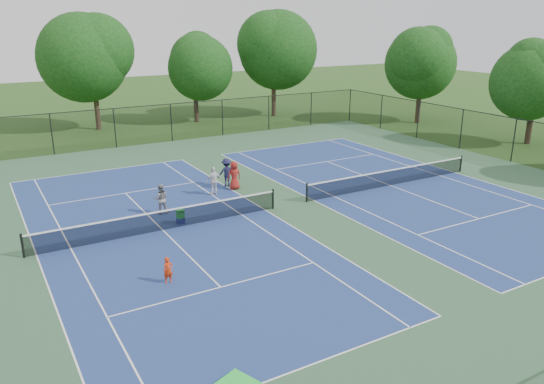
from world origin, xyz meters
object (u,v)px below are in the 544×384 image
bystander_a (214,181)px  bystander_c (234,175)px  child_player (168,270)px  ball_hopper (180,214)px  tree_side_e (422,60)px  bystander_b (227,172)px  instructor (161,199)px  ball_crate (181,221)px  tree_back_d (274,47)px  tree_back_c (194,63)px  tree_back_b (91,53)px  tree_side_f (537,76)px

bystander_a → bystander_c: bearing=-171.9°
child_player → ball_hopper: size_ratio=2.49×
tree_side_e → bystander_b: bearing=-159.3°
instructor → child_player: bearing=89.8°
bystander_b → ball_crate: (-4.55, -4.38, -0.69)m
bystander_b → ball_hopper: 6.32m
tree_back_d → instructor: size_ratio=6.66×
tree_back_d → ball_crate: size_ratio=28.98×
ball_hopper → ball_crate: bearing=0.0°
instructor → bystander_a: size_ratio=0.96×
child_player → tree_back_c: bearing=62.1°
instructor → ball_hopper: 1.88m
tree_side_e → instructor: tree_side_e is taller
bystander_c → ball_crate: bystander_c is taller
bystander_c → tree_back_c: bearing=-105.7°
tree_back_d → child_player: (-21.52, -29.08, -6.31)m
bystander_b → ball_hopper: size_ratio=4.03×
tree_back_c → tree_back_d: size_ratio=0.81×
tree_back_c → bystander_b: 21.72m
tree_back_c → bystander_a: 23.17m
tree_back_b → bystander_a: bearing=-86.8°
child_player → tree_back_b: bearing=78.0°
tree_back_c → ball_crate: (-10.96, -24.60, -5.33)m
tree_side_f → ball_crate: size_ratio=22.69×
bystander_c → tree_side_e: bearing=-156.6°
tree_side_f → bystander_c: (-25.30, 1.02, -4.42)m
tree_back_d → tree_side_f: size_ratio=1.28×
bystander_c → ball_crate: 5.94m
tree_side_f → instructor: tree_side_f is taller
tree_back_d → instructor: tree_back_d is taller
tree_side_f → child_player: bearing=-166.0°
child_player → bystander_c: bearing=47.9°
tree_back_b → tree_side_e: bearing=-24.0°
bystander_c → tree_side_f: bearing=178.7°
child_player → bystander_b: 12.16m
tree_back_c → instructor: tree_back_c is taller
tree_side_e → ball_hopper: tree_side_e is taller
tree_back_b → bystander_c: tree_back_b is taller
instructor → ball_hopper: instructor is taller
instructor → bystander_a: 3.83m
tree_side_f → ball_crate: (-29.96, -2.60, -5.11)m
tree_back_b → child_player: size_ratio=9.71×
tree_back_b → bystander_b: tree_back_b is taller
ball_crate → tree_side_f: bearing=5.0°
child_player → bystander_b: size_ratio=0.62×
tree_back_b → ball_hopper: (-1.96, -25.60, -6.10)m
tree_back_b → bystander_b: bearing=-83.0°
tree_side_e → bystander_a: size_ratio=5.48×
tree_back_d → tree_side_e: tree_back_d is taller
tree_back_d → tree_side_e: 14.18m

